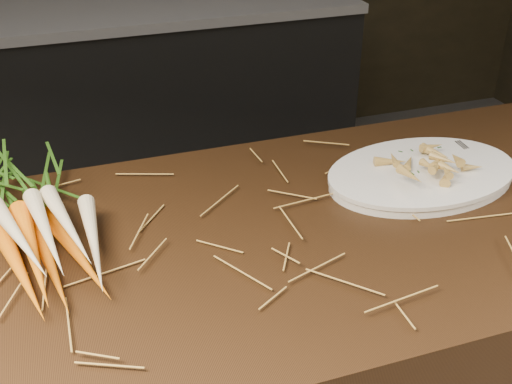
# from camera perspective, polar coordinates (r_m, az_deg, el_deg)

# --- Properties ---
(back_counter) EXTENTS (1.82, 0.62, 0.84)m
(back_counter) POSITION_cam_1_polar(r_m,az_deg,el_deg) (3.01, -9.28, 8.40)
(back_counter) COLOR black
(back_counter) RESTS_ON ground
(straw_bedding) EXTENTS (1.40, 0.60, 0.02)m
(straw_bedding) POSITION_cam_1_polar(r_m,az_deg,el_deg) (1.09, -8.08, -4.90)
(straw_bedding) COLOR olive
(straw_bedding) RESTS_ON main_counter
(root_veg_bunch) EXTENTS (0.24, 0.53, 0.10)m
(root_veg_bunch) POSITION_cam_1_polar(r_m,az_deg,el_deg) (1.20, -19.61, -0.98)
(root_veg_bunch) COLOR #D85F06
(root_veg_bunch) RESTS_ON main_counter
(serving_platter) EXTENTS (0.41, 0.29, 0.02)m
(serving_platter) POSITION_cam_1_polar(r_m,az_deg,el_deg) (1.33, 14.51, 1.41)
(serving_platter) COLOR white
(serving_platter) RESTS_ON main_counter
(roasted_veg_heap) EXTENTS (0.20, 0.15, 0.04)m
(roasted_veg_heap) POSITION_cam_1_polar(r_m,az_deg,el_deg) (1.31, 14.69, 2.65)
(roasted_veg_heap) COLOR #A8813E
(roasted_veg_heap) RESTS_ON serving_platter
(serving_fork) EXTENTS (0.02, 0.15, 0.00)m
(serving_fork) POSITION_cam_1_polar(r_m,az_deg,el_deg) (1.40, 19.71, 2.57)
(serving_fork) COLOR silver
(serving_fork) RESTS_ON serving_platter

